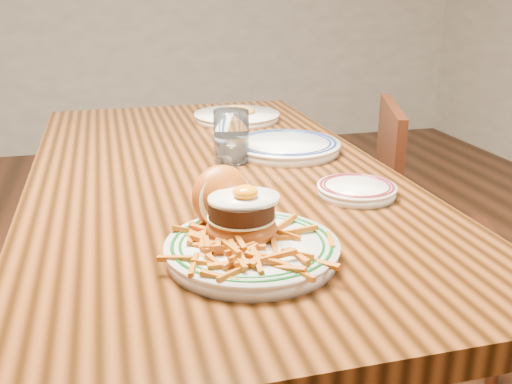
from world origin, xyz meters
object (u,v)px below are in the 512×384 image
object	(u,v)px
main_plate	(247,234)
chair_right	(419,228)
side_plate	(357,189)
table	(212,203)

from	to	relation	value
main_plate	chair_right	bearing A→B (deg)	26.48
chair_right	side_plate	size ratio (longest dim) A/B	4.99
table	chair_right	distance (m)	0.74
main_plate	side_plate	xyz separation A→B (m)	(0.29, 0.21, -0.02)
table	chair_right	bearing A→B (deg)	12.88
table	main_plate	xyz separation A→B (m)	(-0.03, -0.48, 0.13)
main_plate	side_plate	distance (m)	0.36
table	main_plate	world-z (taller)	main_plate
table	chair_right	size ratio (longest dim) A/B	1.91
side_plate	chair_right	bearing A→B (deg)	36.97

